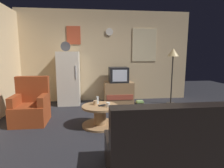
# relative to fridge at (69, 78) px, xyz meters

# --- Properties ---
(ground_plane) EXTENTS (12.00, 12.00, 0.00)m
(ground_plane) POSITION_rel_fridge_xyz_m (1.09, -2.06, -0.75)
(ground_plane) COLOR #232328
(wall_with_art) EXTENTS (5.20, 0.12, 2.72)m
(wall_with_art) POSITION_rel_fridge_xyz_m (1.10, 0.39, 0.61)
(wall_with_art) COLOR #D1B284
(wall_with_art) RESTS_ON ground_plane
(fridge) EXTENTS (0.60, 0.62, 1.77)m
(fridge) POSITION_rel_fridge_xyz_m (0.00, 0.00, 0.00)
(fridge) COLOR silver
(fridge) RESTS_ON ground_plane
(tv_stand) EXTENTS (0.84, 0.53, 0.62)m
(tv_stand) POSITION_rel_fridge_xyz_m (1.43, -0.02, -0.45)
(tv_stand) COLOR #9E754C
(tv_stand) RESTS_ON ground_plane
(crt_tv) EXTENTS (0.54, 0.51, 0.44)m
(crt_tv) POSITION_rel_fridge_xyz_m (1.43, -0.02, 0.08)
(crt_tv) COLOR black
(crt_tv) RESTS_ON tv_stand
(standing_lamp) EXTENTS (0.32, 0.32, 1.59)m
(standing_lamp) POSITION_rel_fridge_xyz_m (2.93, -0.32, 0.60)
(standing_lamp) COLOR #332D28
(standing_lamp) RESTS_ON ground_plane
(coffee_table) EXTENTS (0.72, 0.72, 0.42)m
(coffee_table) POSITION_rel_fridge_xyz_m (0.79, -1.78, -0.54)
(coffee_table) COLOR #9E754C
(coffee_table) RESTS_ON ground_plane
(wine_glass) EXTENTS (0.05, 0.05, 0.15)m
(wine_glass) POSITION_rel_fridge_xyz_m (0.74, -1.63, -0.26)
(wine_glass) COLOR silver
(wine_glass) RESTS_ON coffee_table
(mug_ceramic_white) EXTENTS (0.08, 0.08, 0.09)m
(mug_ceramic_white) POSITION_rel_fridge_xyz_m (0.94, -1.89, -0.29)
(mug_ceramic_white) COLOR silver
(mug_ceramic_white) RESTS_ON coffee_table
(mug_ceramic_tan) EXTENTS (0.08, 0.08, 0.09)m
(mug_ceramic_tan) POSITION_rel_fridge_xyz_m (0.70, -1.71, -0.29)
(mug_ceramic_tan) COLOR tan
(mug_ceramic_tan) RESTS_ON coffee_table
(remote_control) EXTENTS (0.15, 0.11, 0.02)m
(remote_control) POSITION_rel_fridge_xyz_m (0.83, -1.80, -0.32)
(remote_control) COLOR black
(remote_control) RESTS_ON coffee_table
(armchair) EXTENTS (0.68, 0.68, 0.96)m
(armchair) POSITION_rel_fridge_xyz_m (-0.65, -1.40, -0.42)
(armchair) COLOR maroon
(armchair) RESTS_ON ground_plane
(couch) EXTENTS (1.70, 0.80, 0.92)m
(couch) POSITION_rel_fridge_xyz_m (1.64, -3.40, -0.44)
(couch) COLOR black
(couch) RESTS_ON ground_plane
(book_stack) EXTENTS (0.22, 0.18, 0.08)m
(book_stack) POSITION_rel_fridge_xyz_m (2.05, -0.19, -0.72)
(book_stack) COLOR tan
(book_stack) RESTS_ON ground_plane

